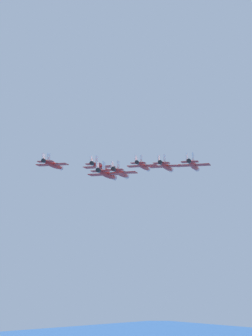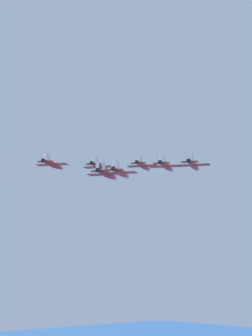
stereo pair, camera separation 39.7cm
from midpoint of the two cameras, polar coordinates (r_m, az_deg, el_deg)
The scene contains 7 objects.
jet_lead at distance 195.79m, azimuth 1.66°, elevation 0.20°, with size 10.30×14.28×3.32m.
jet_left_wingman at distance 187.07m, azimuth -2.34°, elevation 0.11°, with size 10.12×14.40×3.33m.
jet_right_wingman at distance 181.34m, azimuth 3.80°, elevation 0.17°, with size 10.38×14.53×3.37m.
jet_left_outer at distance 179.51m, azimuth -6.71°, elevation 0.32°, with size 10.04×13.73×3.21m.
jet_right_outer at distance 167.26m, azimuth 6.31°, elevation 0.27°, with size 10.22×13.77×3.23m.
jet_slot_rear at distance 171.90m, azimuth -0.43°, elevation -0.44°, with size 10.38×14.08×3.30m.
jet_trailing at distance 160.18m, azimuth -1.71°, elevation -0.57°, with size 10.10×14.00×3.26m.
Camera 2 is at (139.80, -139.85, 78.20)m, focal length 65.80 mm.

